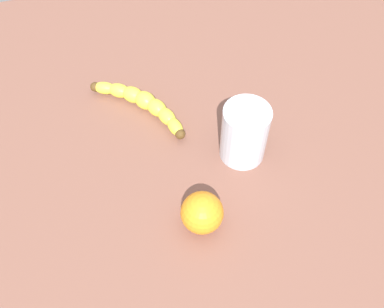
# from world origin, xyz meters

# --- Properties ---
(wooden_tabletop) EXTENTS (1.20, 1.20, 0.03)m
(wooden_tabletop) POSITION_xyz_m (0.00, 0.00, 0.01)
(wooden_tabletop) COLOR brown
(wooden_tabletop) RESTS_ON ground
(banana) EXTENTS (0.19, 0.16, 0.04)m
(banana) POSITION_xyz_m (-0.14, -0.08, 0.05)
(banana) COLOR yellow
(banana) RESTS_ON wooden_tabletop
(smoothie_glass) EXTENTS (0.09, 0.09, 0.12)m
(smoothie_glass) POSITION_xyz_m (0.02, 0.08, 0.09)
(smoothie_glass) COLOR silver
(smoothie_glass) RESTS_ON wooden_tabletop
(orange_fruit) EXTENTS (0.07, 0.07, 0.07)m
(orange_fruit) POSITION_xyz_m (0.14, -0.04, 0.07)
(orange_fruit) COLOR orange
(orange_fruit) RESTS_ON wooden_tabletop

